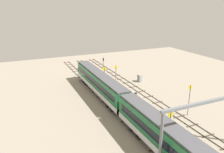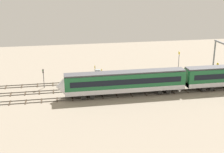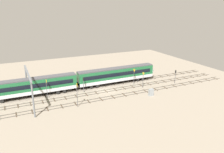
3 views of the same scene
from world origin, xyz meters
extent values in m
plane|color=gray|center=(0.00, 0.00, 0.00)|extent=(92.32, 92.32, 0.00)
cube|color=#59544C|center=(0.00, -5.31, 0.08)|extent=(76.32, 0.07, 0.16)
cube|color=#59544C|center=(0.00, -3.87, 0.08)|extent=(76.32, 0.07, 0.16)
cube|color=#473828|center=(-23.23, -4.59, 0.04)|extent=(0.24, 2.40, 0.08)
cube|color=#473828|center=(-19.91, -4.59, 0.04)|extent=(0.24, 2.40, 0.08)
cube|color=#473828|center=(-16.59, -4.59, 0.04)|extent=(0.24, 2.40, 0.08)
cube|color=#473828|center=(-13.27, -4.59, 0.04)|extent=(0.24, 2.40, 0.08)
cube|color=#473828|center=(-9.95, -4.59, 0.04)|extent=(0.24, 2.40, 0.08)
cube|color=#473828|center=(-6.64, -4.59, 0.04)|extent=(0.24, 2.40, 0.08)
cube|color=#473828|center=(-3.32, -4.59, 0.04)|extent=(0.24, 2.40, 0.08)
cube|color=#473828|center=(0.00, -4.59, 0.04)|extent=(0.24, 2.40, 0.08)
cube|color=#473828|center=(3.32, -4.59, 0.04)|extent=(0.24, 2.40, 0.08)
cube|color=#473828|center=(6.64, -4.59, 0.04)|extent=(0.24, 2.40, 0.08)
cube|color=#473828|center=(9.95, -4.59, 0.04)|extent=(0.24, 2.40, 0.08)
cube|color=#473828|center=(13.27, -4.59, 0.04)|extent=(0.24, 2.40, 0.08)
cube|color=#473828|center=(16.59, -4.59, 0.04)|extent=(0.24, 2.40, 0.08)
cube|color=#473828|center=(19.91, -4.59, 0.04)|extent=(0.24, 2.40, 0.08)
cube|color=#473828|center=(23.23, -4.59, 0.04)|extent=(0.24, 2.40, 0.08)
cube|color=#473828|center=(26.55, -4.59, 0.04)|extent=(0.24, 2.40, 0.08)
cube|color=#473828|center=(29.86, -4.59, 0.04)|extent=(0.24, 2.40, 0.08)
cube|color=#473828|center=(33.18, -4.59, 0.04)|extent=(0.24, 2.40, 0.08)
cube|color=#473828|center=(36.50, -4.59, 0.04)|extent=(0.24, 2.40, 0.08)
cube|color=#59544C|center=(0.00, -0.72, 0.08)|extent=(76.32, 0.07, 0.16)
cube|color=#59544C|center=(0.00, 0.72, 0.08)|extent=(76.32, 0.07, 0.16)
cube|color=#473828|center=(-25.44, 0.00, 0.04)|extent=(0.24, 2.40, 0.08)
cube|color=#473828|center=(-22.61, 0.00, 0.04)|extent=(0.24, 2.40, 0.08)
cube|color=#473828|center=(-19.79, 0.00, 0.04)|extent=(0.24, 2.40, 0.08)
cube|color=#473828|center=(-16.96, 0.00, 0.04)|extent=(0.24, 2.40, 0.08)
cube|color=#473828|center=(-14.13, 0.00, 0.04)|extent=(0.24, 2.40, 0.08)
cube|color=#473828|center=(-11.31, 0.00, 0.04)|extent=(0.24, 2.40, 0.08)
cube|color=#473828|center=(-8.48, 0.00, 0.04)|extent=(0.24, 2.40, 0.08)
cube|color=#473828|center=(-5.65, 0.00, 0.04)|extent=(0.24, 2.40, 0.08)
cube|color=#473828|center=(-2.83, 0.00, 0.04)|extent=(0.24, 2.40, 0.08)
cube|color=#473828|center=(0.00, 0.00, 0.04)|extent=(0.24, 2.40, 0.08)
cube|color=#473828|center=(2.83, 0.00, 0.04)|extent=(0.24, 2.40, 0.08)
cube|color=#473828|center=(5.65, 0.00, 0.04)|extent=(0.24, 2.40, 0.08)
cube|color=#473828|center=(8.48, 0.00, 0.04)|extent=(0.24, 2.40, 0.08)
cube|color=#473828|center=(11.31, 0.00, 0.04)|extent=(0.24, 2.40, 0.08)
cube|color=#473828|center=(14.13, 0.00, 0.04)|extent=(0.24, 2.40, 0.08)
cube|color=#473828|center=(16.96, 0.00, 0.04)|extent=(0.24, 2.40, 0.08)
cube|color=#473828|center=(19.79, 0.00, 0.04)|extent=(0.24, 2.40, 0.08)
cube|color=#473828|center=(22.61, 0.00, 0.04)|extent=(0.24, 2.40, 0.08)
cube|color=#473828|center=(25.44, 0.00, 0.04)|extent=(0.24, 2.40, 0.08)
cube|color=#473828|center=(28.27, 0.00, 0.04)|extent=(0.24, 2.40, 0.08)
cube|color=#473828|center=(31.09, 0.00, 0.04)|extent=(0.24, 2.40, 0.08)
cube|color=#473828|center=(33.92, 0.00, 0.04)|extent=(0.24, 2.40, 0.08)
cube|color=#473828|center=(36.75, 0.00, 0.04)|extent=(0.24, 2.40, 0.08)
cube|color=#59544C|center=(0.00, 3.87, 0.08)|extent=(76.32, 0.07, 0.16)
cube|color=#59544C|center=(0.00, 5.31, 0.08)|extent=(76.32, 0.07, 0.16)
cube|color=#473828|center=(-24.95, 4.59, 0.04)|extent=(0.24, 2.40, 0.08)
cube|color=#473828|center=(-22.02, 4.59, 0.04)|extent=(0.24, 2.40, 0.08)
cube|color=#473828|center=(-19.08, 4.59, 0.04)|extent=(0.24, 2.40, 0.08)
cube|color=#473828|center=(-16.14, 4.59, 0.04)|extent=(0.24, 2.40, 0.08)
cube|color=#473828|center=(-13.21, 4.59, 0.04)|extent=(0.24, 2.40, 0.08)
cube|color=#473828|center=(-10.27, 4.59, 0.04)|extent=(0.24, 2.40, 0.08)
cube|color=#473828|center=(-7.34, 4.59, 0.04)|extent=(0.24, 2.40, 0.08)
cube|color=#473828|center=(-4.40, 4.59, 0.04)|extent=(0.24, 2.40, 0.08)
cube|color=#473828|center=(-1.47, 4.59, 0.04)|extent=(0.24, 2.40, 0.08)
cube|color=#473828|center=(1.47, 4.59, 0.04)|extent=(0.24, 2.40, 0.08)
cube|color=#473828|center=(4.40, 4.59, 0.04)|extent=(0.24, 2.40, 0.08)
cube|color=#473828|center=(7.34, 4.59, 0.04)|extent=(0.24, 2.40, 0.08)
cube|color=#473828|center=(10.27, 4.59, 0.04)|extent=(0.24, 2.40, 0.08)
cube|color=#473828|center=(13.21, 4.59, 0.04)|extent=(0.24, 2.40, 0.08)
cube|color=#473828|center=(16.14, 4.59, 0.04)|extent=(0.24, 2.40, 0.08)
cube|color=#473828|center=(19.08, 4.59, 0.04)|extent=(0.24, 2.40, 0.08)
cube|color=#473828|center=(22.02, 4.59, 0.04)|extent=(0.24, 2.40, 0.08)
cube|color=#473828|center=(24.95, 4.59, 0.04)|extent=(0.24, 2.40, 0.08)
cube|color=#473828|center=(27.89, 4.59, 0.04)|extent=(0.24, 2.40, 0.08)
cube|color=#473828|center=(30.82, 4.59, 0.04)|extent=(0.24, 2.40, 0.08)
cube|color=#473828|center=(33.76, 4.59, 0.04)|extent=(0.24, 2.40, 0.08)
cube|color=#473828|center=(36.69, 4.59, 0.04)|extent=(0.24, 2.40, 0.08)
cube|color=#1E6638|center=(5.58, 4.59, 2.86)|extent=(24.00, 2.90, 3.60)
cube|color=silver|center=(5.58, 4.59, 1.51)|extent=(24.00, 2.94, 0.90)
cube|color=#4C4C51|center=(5.58, 4.59, 4.81)|extent=(24.00, 2.50, 0.30)
cube|color=black|center=(5.58, 3.13, 3.29)|extent=(22.00, 0.04, 1.10)
cube|color=black|center=(5.58, 6.05, 3.29)|extent=(22.00, 0.04, 1.10)
cylinder|color=black|center=(-3.00, 4.59, 0.61)|extent=(0.90, 2.70, 0.90)
cylinder|color=black|center=(-1.20, 4.59, 0.61)|extent=(0.90, 2.70, 0.90)
cylinder|color=black|center=(12.36, 4.59, 0.61)|extent=(0.90, 2.70, 0.90)
cylinder|color=black|center=(14.16, 4.59, 0.61)|extent=(0.90, 2.70, 0.90)
cube|color=#1E6638|center=(-19.22, 4.59, 2.86)|extent=(24.00, 2.90, 3.60)
cube|color=silver|center=(-19.22, 4.59, 1.51)|extent=(24.00, 2.94, 0.90)
cube|color=#4C4C51|center=(-19.22, 4.59, 4.81)|extent=(24.00, 2.50, 0.30)
cube|color=black|center=(-19.22, 3.13, 3.29)|extent=(22.00, 0.04, 1.10)
cube|color=black|center=(-19.22, 6.05, 3.29)|extent=(22.00, 0.04, 1.10)
cylinder|color=black|center=(-26.00, 4.59, 0.61)|extent=(0.90, 2.70, 0.90)
cylinder|color=black|center=(-12.44, 4.59, 0.61)|extent=(0.90, 2.70, 0.90)
cylinder|color=black|center=(-10.64, 4.59, 0.61)|extent=(0.90, 2.70, 0.90)
cone|color=silver|center=(18.38, 4.59, 2.68)|extent=(1.60, 3.24, 3.24)
cylinder|color=slate|center=(-19.66, -7.49, 3.82)|extent=(0.36, 0.36, 7.65)
cylinder|color=slate|center=(-19.66, 6.67, 3.82)|extent=(0.36, 0.36, 7.65)
cube|color=slate|center=(-19.66, -0.41, 7.82)|extent=(0.40, 14.76, 0.35)
cylinder|color=#4C4C51|center=(-15.44, 1.97, 2.47)|extent=(0.12, 0.12, 4.94)
cylinder|color=yellow|center=(-15.40, 1.97, 4.52)|extent=(0.05, 0.93, 0.93)
cube|color=black|center=(-15.37, 1.97, 4.52)|extent=(0.02, 0.42, 0.12)
cylinder|color=#4C4C51|center=(-9.99, -6.43, 2.87)|extent=(0.12, 0.12, 5.74)
cylinder|color=yellow|center=(-9.95, -6.43, 5.38)|extent=(0.05, 0.81, 0.81)
cube|color=black|center=(-9.92, -6.43, 5.38)|extent=(0.02, 0.36, 0.12)
cylinder|color=#4C4C51|center=(9.87, 1.63, 2.41)|extent=(0.12, 0.12, 4.83)
cylinder|color=yellow|center=(9.91, 1.63, 4.42)|extent=(0.05, 0.90, 0.90)
cube|color=black|center=(9.94, 1.63, 4.42)|extent=(0.02, 0.40, 0.12)
cylinder|color=#4C4C51|center=(10.83, -1.82, 2.32)|extent=(0.12, 0.12, 4.64)
cylinder|color=yellow|center=(10.87, -1.82, 4.27)|extent=(0.05, 0.81, 0.81)
cube|color=black|center=(10.90, -1.82, 4.27)|extent=(0.02, 0.37, 0.12)
cylinder|color=#4C4C51|center=(21.72, -2.81, 1.63)|extent=(0.14, 0.14, 3.26)
cube|color=black|center=(21.72, -2.81, 3.71)|extent=(0.20, 0.32, 0.90)
sphere|color=green|center=(21.83, -2.81, 3.91)|extent=(0.20, 0.20, 0.20)
sphere|color=#262626|center=(21.83, -2.81, 3.51)|extent=(0.20, 0.20, 0.20)
cylinder|color=#4C4C51|center=(-5.69, 2.02, 1.64)|extent=(0.14, 0.14, 3.28)
cube|color=black|center=(-5.69, 2.02, 3.73)|extent=(0.20, 0.32, 0.90)
sphere|color=red|center=(-5.58, 2.02, 3.93)|extent=(0.20, 0.20, 0.20)
sphere|color=#262626|center=(-5.58, 2.02, 3.53)|extent=(0.20, 0.20, 0.20)
cube|color=gray|center=(9.46, -7.96, 0.92)|extent=(1.24, 0.75, 1.85)
cube|color=#333333|center=(10.09, -7.96, 1.20)|extent=(0.02, 0.53, 0.24)
camera|label=1|loc=(-37.83, 21.00, 19.21)|focal=36.03mm
camera|label=2|loc=(18.43, 59.87, 22.47)|focal=48.71mm
camera|label=3|loc=(-23.04, -53.11, 22.59)|focal=35.99mm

